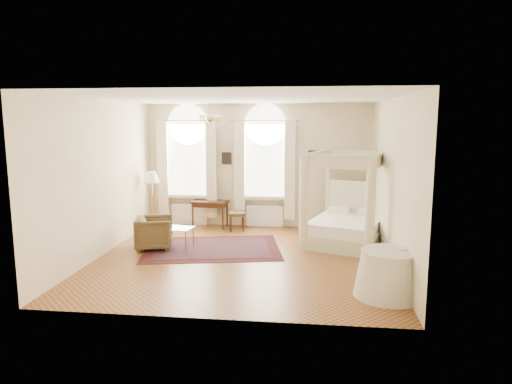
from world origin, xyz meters
The scene contains 18 objects.
ground centered at (0.00, 0.00, 0.00)m, with size 6.00×6.00×0.00m, color #96562B.
room_walls centered at (0.00, 0.00, 1.98)m, with size 6.00×6.00×6.00m.
window_left centered at (-1.90, 2.87, 1.49)m, with size 1.62×0.27×3.29m.
window_right centered at (0.20, 2.87, 1.49)m, with size 1.62×0.27×3.29m.
chandelier centered at (-0.90, 1.20, 2.91)m, with size 0.51×0.45×0.50m.
wall_pictures centered at (0.09, 2.97, 1.89)m, with size 2.54×0.03×0.39m.
canopy_bed centered at (2.25, 1.38, 0.49)m, with size 2.14×2.37×2.14m.
nightstand centered at (2.17, 2.70, 0.32)m, with size 0.44×0.40×0.63m, color #3E2011.
nightstand_lamp centered at (2.11, 2.74, 0.89)m, with size 0.27×0.27×0.39m.
writing_desk centered at (-1.27, 2.70, 0.62)m, with size 1.02×0.62×0.72m.
laptop centered at (-1.51, 2.76, 0.73)m, with size 0.31×0.20×0.02m, color black.
stool centered at (-0.49, 2.37, 0.41)m, with size 0.51×0.51×0.49m.
armchair centered at (-2.05, 0.47, 0.36)m, with size 0.78×0.80×0.73m, color #4D3D21.
coffee_table centered at (-1.56, 0.66, 0.41)m, with size 0.74×0.58×0.46m.
floor_lamp centered at (-2.70, 2.21, 1.32)m, with size 0.40×0.40×1.55m.
oriental_rug centered at (-0.77, 0.63, 0.01)m, with size 3.35×2.69×0.01m.
side_table centered at (2.70, -1.79, 0.38)m, with size 1.12×1.12×0.77m.
book centered at (2.83, -1.69, 0.78)m, with size 0.18×0.24×0.02m, color black.
Camera 1 is at (1.38, -9.15, 2.86)m, focal length 32.00 mm.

